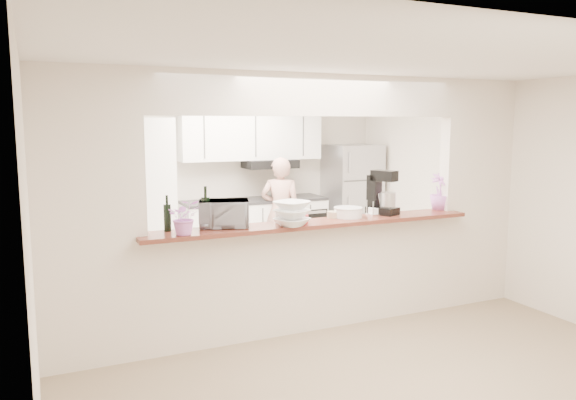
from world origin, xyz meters
TOP-DOWN VIEW (x-y plane):
  - floor at (0.00, 0.00)m, footprint 6.00×6.00m
  - tile_overlay at (0.00, 1.55)m, footprint 5.00×2.90m
  - partition at (0.00, 0.00)m, footprint 5.00×0.15m
  - bar_counter at (0.00, -0.00)m, footprint 3.40×0.38m
  - kitchen_cabinets at (-0.19, 2.72)m, footprint 3.15×0.62m
  - refrigerator at (2.05, 2.65)m, footprint 0.75×0.70m
  - flower_left at (-1.30, -0.15)m, footprint 0.31×0.28m
  - wine_bottle_a at (-1.05, 0.07)m, footprint 0.08×0.08m
  - wine_bottle_b at (-1.40, 0.07)m, footprint 0.06×0.06m
  - toaster_oven at (-0.89, 0.05)m, footprint 0.52×0.43m
  - serving_bowls at (-0.30, -0.17)m, footprint 0.41×0.41m
  - plate_stack_a at (-0.25, 0.03)m, footprint 0.26×0.26m
  - plate_stack_b at (0.42, 0.03)m, footprint 0.29×0.29m
  - red_bowl at (-0.15, -0.03)m, footprint 0.16×0.16m
  - tan_bowl at (0.28, 0.08)m, footprint 0.13×0.13m
  - utensil_caddy at (0.80, 0.05)m, footprint 0.24×0.14m
  - stand_mixer at (0.84, 0.06)m, footprint 0.30×0.36m
  - flower_right at (1.60, 0.05)m, footprint 0.29×0.29m
  - person at (0.68, 2.30)m, footprint 0.68×0.62m

SIDE VIEW (x-z plane):
  - floor at x=0.00m, z-range 0.00..0.00m
  - tile_overlay at x=0.00m, z-range 0.00..0.01m
  - bar_counter at x=0.00m, z-range 0.03..1.12m
  - person at x=0.68m, z-range 0.00..1.56m
  - refrigerator at x=2.05m, z-range 0.00..1.70m
  - kitchen_cabinets at x=-0.19m, z-range -0.15..2.10m
  - tan_bowl at x=0.28m, z-range 1.09..1.15m
  - red_bowl at x=-0.15m, z-range 1.09..1.17m
  - plate_stack_b at x=0.42m, z-range 1.09..1.19m
  - plate_stack_a at x=-0.25m, z-range 1.09..1.21m
  - utensil_caddy at x=0.80m, z-range 1.07..1.29m
  - serving_bowls at x=-0.30m, z-range 1.09..1.32m
  - toaster_oven at x=-0.89m, z-range 1.09..1.34m
  - wine_bottle_b at x=-1.40m, z-range 1.06..1.38m
  - wine_bottle_a at x=-1.05m, z-range 1.05..1.43m
  - flower_left at x=-1.30m, z-range 1.09..1.40m
  - flower_right at x=1.60m, z-range 1.09..1.49m
  - stand_mixer at x=0.84m, z-range 1.07..1.53m
  - partition at x=0.00m, z-range 0.23..2.73m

